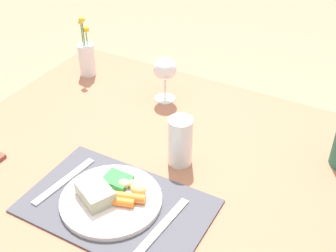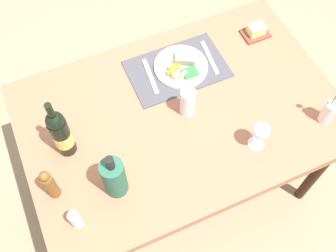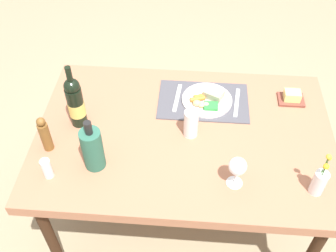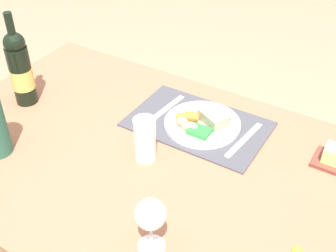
% 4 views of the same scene
% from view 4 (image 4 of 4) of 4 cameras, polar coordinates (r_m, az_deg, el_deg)
% --- Properties ---
extents(dining_table, '(1.40, 0.93, 0.77)m').
position_cam_4_polar(dining_table, '(1.39, -3.69, -5.62)').
color(dining_table, '#A66C4F').
rests_on(dining_table, ground_plane).
extents(placemat, '(0.46, 0.29, 0.01)m').
position_cam_4_polar(placemat, '(1.46, 3.90, 0.25)').
color(placemat, '#494951').
rests_on(placemat, dining_table).
extents(dinner_plate, '(0.25, 0.25, 0.05)m').
position_cam_4_polar(dinner_plate, '(1.44, 4.56, 0.45)').
color(dinner_plate, silver).
rests_on(dinner_plate, placemat).
extents(fork, '(0.04, 0.21, 0.00)m').
position_cam_4_polar(fork, '(1.40, 9.89, -1.82)').
color(fork, silver).
rests_on(fork, placemat).
extents(knife, '(0.04, 0.21, 0.00)m').
position_cam_4_polar(knife, '(1.52, -0.37, 2.15)').
color(knife, silver).
rests_on(knife, placemat).
extents(wine_glass, '(0.08, 0.08, 0.16)m').
position_cam_4_polar(wine_glass, '(1.02, -2.31, -11.66)').
color(wine_glass, white).
rests_on(wine_glass, dining_table).
extents(water_tumbler, '(0.07, 0.07, 0.14)m').
position_cam_4_polar(water_tumbler, '(1.29, -3.01, -2.06)').
color(water_tumbler, silver).
rests_on(water_tumbler, dining_table).
extents(wine_bottle, '(0.08, 0.08, 0.34)m').
position_cam_4_polar(wine_bottle, '(1.59, -18.76, 7.07)').
color(wine_bottle, black).
rests_on(wine_bottle, dining_table).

